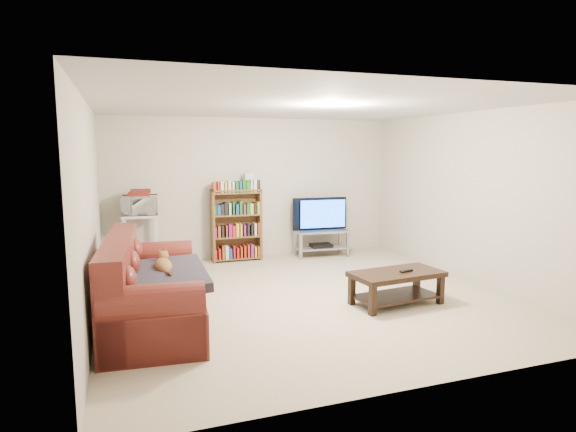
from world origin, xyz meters
name	(u,v)px	position (x,y,z in m)	size (l,w,h in m)	color
floor	(306,297)	(0.00, 0.00, 0.00)	(5.00, 5.00, 0.00)	beige
ceiling	(307,106)	(0.00, 0.00, 2.40)	(5.00, 5.00, 0.00)	white
wall_back	(253,188)	(0.00, 2.50, 1.20)	(5.00, 5.00, 0.00)	beige
wall_front	(426,239)	(0.00, -2.50, 1.20)	(5.00, 5.00, 0.00)	beige
wall_left	(90,213)	(-2.50, 0.00, 1.20)	(5.00, 5.00, 0.00)	beige
wall_right	(470,197)	(2.50, 0.00, 1.20)	(5.00, 5.00, 0.00)	beige
sofa	(146,294)	(-1.97, -0.30, 0.33)	(1.14, 2.30, 0.95)	maroon
blanket	(163,276)	(-1.79, -0.47, 0.56)	(0.86, 1.12, 0.10)	#2C2934
cat	(163,266)	(-1.78, -0.27, 0.62)	(0.24, 0.61, 0.18)	brown
coffee_table	(396,282)	(0.94, -0.63, 0.28)	(1.17, 0.67, 0.41)	black
remote	(406,271)	(1.04, -0.67, 0.42)	(0.18, 0.05, 0.02)	black
tv_stand	(321,239)	(1.12, 2.12, 0.31)	(0.95, 0.48, 0.46)	#999EA3
television	(321,214)	(1.12, 2.12, 0.75)	(0.99, 0.13, 0.57)	black
dvd_player	(321,245)	(1.12, 2.12, 0.19)	(0.37, 0.26, 0.06)	black
bookshelf	(236,224)	(-0.36, 2.29, 0.63)	(0.84, 0.28, 1.21)	brown
shelf_clutter	(241,183)	(-0.26, 2.30, 1.32)	(0.62, 0.19, 0.28)	silver
microwave_stand	(141,235)	(-1.91, 2.16, 0.56)	(0.57, 0.44, 0.87)	silver
microwave	(140,205)	(-1.91, 2.16, 1.02)	(0.54, 0.36, 0.30)	silver
game_boxes	(139,194)	(-1.91, 2.16, 1.19)	(0.32, 0.28, 0.05)	maroon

